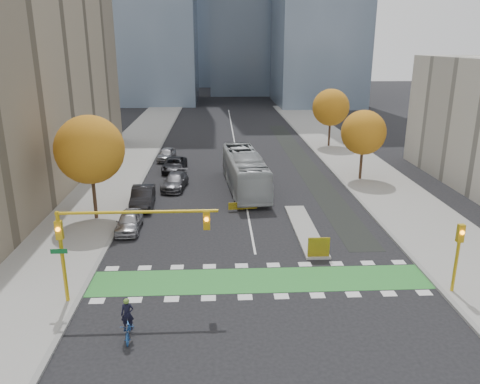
{
  "coord_description": "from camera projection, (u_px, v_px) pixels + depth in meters",
  "views": [
    {
      "loc": [
        -2.37,
        -22.96,
        13.26
      ],
      "look_at": [
        -0.81,
        9.17,
        3.0
      ],
      "focal_mm": 35.0,
      "sensor_mm": 36.0,
      "label": 1
    }
  ],
  "objects": [
    {
      "name": "bus",
      "position": [
        245.0,
        171.0,
        44.01
      ],
      "size": [
        4.03,
        12.89,
        3.53
      ],
      "primitive_type": "imported",
      "rotation": [
        0.0,
        0.0,
        0.08
      ],
      "color": "#A9AEB1",
      "rests_on": "ground"
    },
    {
      "name": "bike_crossing",
      "position": [
        260.0,
        280.0,
        27.41
      ],
      "size": [
        20.0,
        3.0,
        0.01
      ],
      "primitive_type": "cube",
      "color": "#2A802F",
      "rests_on": "ground"
    },
    {
      "name": "hazard_board",
      "position": [
        319.0,
        247.0,
        29.92
      ],
      "size": [
        1.4,
        0.12,
        1.3
      ],
      "primitive_type": "cube",
      "color": "yellow",
      "rests_on": "median_island"
    },
    {
      "name": "parked_car_a",
      "position": [
        129.0,
        221.0,
        34.49
      ],
      "size": [
        1.76,
        4.25,
        1.44
      ],
      "primitive_type": "imported",
      "rotation": [
        0.0,
        0.0,
        0.01
      ],
      "color": "#A09FA5",
      "rests_on": "ground"
    },
    {
      "name": "sidewalk_east",
      "position": [
        381.0,
        185.0,
        45.62
      ],
      "size": [
        7.0,
        120.0,
        0.15
      ],
      "primitive_type": "cube",
      "color": "gray",
      "rests_on": "ground"
    },
    {
      "name": "parked_car_e",
      "position": [
        167.0,
        154.0,
        55.34
      ],
      "size": [
        2.22,
        4.46,
        1.46
      ],
      "primitive_type": "imported",
      "rotation": [
        0.0,
        0.0,
        -0.12
      ],
      "color": "gray",
      "rests_on": "ground"
    },
    {
      "name": "traffic_signal_west",
      "position": [
        110.0,
        232.0,
        23.91
      ],
      "size": [
        8.53,
        0.56,
        5.2
      ],
      "color": "#BF9914",
      "rests_on": "ground"
    },
    {
      "name": "parked_car_b",
      "position": [
        143.0,
        197.0,
        39.61
      ],
      "size": [
        2.0,
        5.15,
        1.67
      ],
      "primitive_type": "imported",
      "rotation": [
        0.0,
        0.0,
        0.05
      ],
      "color": "black",
      "rests_on": "ground"
    },
    {
      "name": "tree_east_near",
      "position": [
        363.0,
        133.0,
        46.0
      ],
      "size": [
        4.4,
        4.4,
        7.08
      ],
      "color": "#332114",
      "rests_on": "ground"
    },
    {
      "name": "curb_west",
      "position": [
        138.0,
        188.0,
        44.53
      ],
      "size": [
        0.3,
        120.0,
        0.16
      ],
      "primitive_type": "cube",
      "color": "gray",
      "rests_on": "ground"
    },
    {
      "name": "tree_east_far",
      "position": [
        331.0,
        107.0,
        61.13
      ],
      "size": [
        4.8,
        4.8,
        7.65
      ],
      "color": "#332114",
      "rests_on": "ground"
    },
    {
      "name": "ground",
      "position": [
        263.0,
        293.0,
        25.99
      ],
      "size": [
        300.0,
        300.0,
        0.0
      ],
      "primitive_type": "plane",
      "color": "black",
      "rests_on": "ground"
    },
    {
      "name": "cyclist",
      "position": [
        128.0,
        325.0,
        21.82
      ],
      "size": [
        0.8,
        1.87,
        2.1
      ],
      "rotation": [
        0.0,
        0.0,
        0.09
      ],
      "color": "#1F4B8E",
      "rests_on": "ground"
    },
    {
      "name": "curb_east",
      "position": [
        345.0,
        185.0,
        45.46
      ],
      "size": [
        0.3,
        120.0,
        0.16
      ],
      "primitive_type": "cube",
      "color": "gray",
      "rests_on": "ground"
    },
    {
      "name": "centre_line",
      "position": [
        235.0,
        145.0,
        64.05
      ],
      "size": [
        0.15,
        70.0,
        0.01
      ],
      "primitive_type": "cube",
      "color": "silver",
      "rests_on": "ground"
    },
    {
      "name": "median_island",
      "position": [
        305.0,
        229.0,
        34.71
      ],
      "size": [
        1.6,
        10.0,
        0.16
      ],
      "primitive_type": "cube",
      "color": "gray",
      "rests_on": "ground"
    },
    {
      "name": "parked_car_d",
      "position": [
        174.0,
        165.0,
        50.65
      ],
      "size": [
        2.57,
        5.22,
        1.42
      ],
      "primitive_type": "imported",
      "rotation": [
        0.0,
        0.0,
        -0.04
      ],
      "color": "black",
      "rests_on": "ground"
    },
    {
      "name": "traffic_signal_east",
      "position": [
        458.0,
        248.0,
        25.16
      ],
      "size": [
        0.35,
        0.43,
        4.1
      ],
      "color": "#BF9914",
      "rests_on": "ground"
    },
    {
      "name": "sidewalk_west",
      "position": [
        101.0,
        189.0,
        44.37
      ],
      "size": [
        7.0,
        120.0,
        0.15
      ],
      "primitive_type": "cube",
      "color": "gray",
      "rests_on": "ground"
    },
    {
      "name": "bike_lane_paint",
      "position": [
        302.0,
        161.0,
        54.88
      ],
      "size": [
        2.5,
        50.0,
        0.01
      ],
      "primitive_type": "cube",
      "color": "black",
      "rests_on": "ground"
    },
    {
      "name": "tree_west",
      "position": [
        90.0,
        150.0,
        35.14
      ],
      "size": [
        5.2,
        5.2,
        8.22
      ],
      "color": "#332114",
      "rests_on": "ground"
    },
    {
      "name": "parked_car_c",
      "position": [
        175.0,
        181.0,
        44.51
      ],
      "size": [
        2.6,
        5.18,
        1.44
      ],
      "primitive_type": "imported",
      "rotation": [
        0.0,
        0.0,
        -0.12
      ],
      "color": "#4B4B50",
      "rests_on": "ground"
    }
  ]
}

